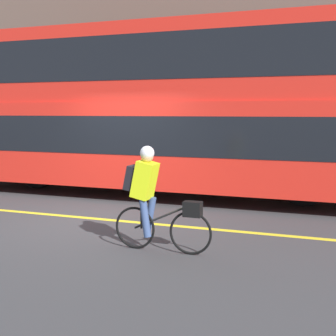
% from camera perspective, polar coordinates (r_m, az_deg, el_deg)
% --- Properties ---
extents(ground_plane, '(80.00, 80.00, 0.00)m').
position_cam_1_polar(ground_plane, '(9.21, -9.17, -6.10)').
color(ground_plane, '#38383A').
extents(road_center_line, '(50.00, 0.14, 0.01)m').
position_cam_1_polar(road_center_line, '(9.21, -9.16, -6.07)').
color(road_center_line, yellow).
rests_on(road_center_line, ground_plane).
extents(sidewalk_curb, '(60.00, 2.47, 0.12)m').
position_cam_1_polar(sidewalk_curb, '(14.47, 2.24, -1.02)').
color(sidewalk_curb, gray).
rests_on(sidewalk_curb, ground_plane).
extents(building_facade, '(60.00, 0.30, 8.23)m').
position_cam_1_polar(building_facade, '(15.78, 3.93, 14.41)').
color(building_facade, brown).
rests_on(building_facade, ground_plane).
extents(bus, '(11.15, 2.43, 4.02)m').
position_cam_1_polar(bus, '(11.34, -1.34, 7.78)').
color(bus, black).
rests_on(bus, ground_plane).
extents(cyclist_on_bike, '(1.52, 0.32, 1.56)m').
position_cam_1_polar(cyclist_on_bike, '(6.89, -2.02, -3.23)').
color(cyclist_on_bike, black).
rests_on(cyclist_on_bike, ground_plane).
extents(trash_bin, '(0.57, 0.57, 1.03)m').
position_cam_1_polar(trash_bin, '(13.63, 15.08, 0.67)').
color(trash_bin, '#194C23').
rests_on(trash_bin, sidewalk_curb).
extents(street_sign_post, '(0.36, 0.09, 2.60)m').
position_cam_1_polar(street_sign_post, '(16.43, -14.48, 5.00)').
color(street_sign_post, '#59595B').
rests_on(street_sign_post, sidewalk_curb).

